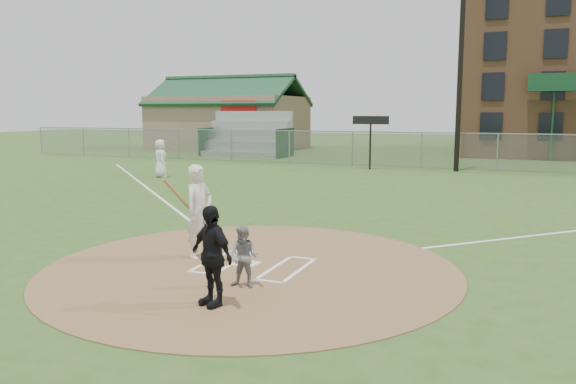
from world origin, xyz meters
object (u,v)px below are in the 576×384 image
at_px(home_plate, 246,264).
at_px(ondeck_player, 161,158).
at_px(umpire, 211,256).
at_px(catcher, 244,257).
at_px(batter_at_plate, 199,211).

relative_size(home_plate, ondeck_player, 0.26).
distance_m(home_plate, umpire, 2.60).
bearing_deg(home_plate, catcher, -65.02).
bearing_deg(catcher, batter_at_plate, 137.89).
bearing_deg(home_plate, umpire, -76.72).
distance_m(home_plate, batter_at_plate, 1.57).
distance_m(umpire, ondeck_player, 18.95).
relative_size(catcher, umpire, 0.68).
bearing_deg(umpire, catcher, 109.77).
bearing_deg(batter_at_plate, umpire, -55.56).
xyz_separation_m(umpire, batter_at_plate, (-1.76, 2.57, 0.18)).
bearing_deg(batter_at_plate, catcher, -39.84).
bearing_deg(home_plate, batter_at_plate, 172.16).
xyz_separation_m(home_plate, umpire, (0.57, -2.41, 0.81)).
relative_size(home_plate, umpire, 0.28).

